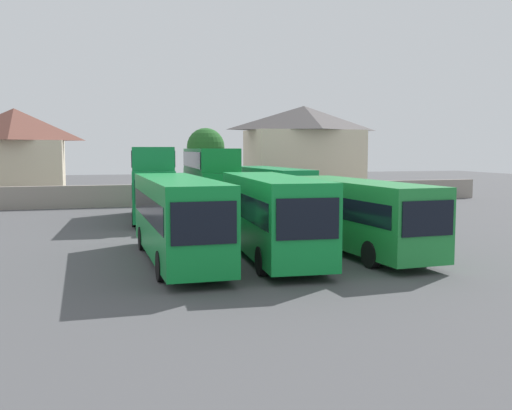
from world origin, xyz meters
TOP-DOWN VIEW (x-y plane):
  - ground at (0.00, 18.00)m, footprint 140.00×140.00m
  - depot_boundary_wall at (0.00, 25.00)m, footprint 56.00×0.50m
  - bus_1 at (-4.24, 0.03)m, footprint 2.66×11.16m
  - bus_2 at (-0.24, -0.31)m, footprint 3.20×10.57m
  - bus_3 at (3.89, 0.04)m, footprint 3.13×10.89m
  - bus_4 at (-3.69, 15.32)m, footprint 3.36×10.79m
  - bus_5 at (0.19, 15.29)m, footprint 3.15×11.71m
  - bus_6 at (4.56, 14.89)m, footprint 2.89×10.44m
  - house_terrace_left at (-13.95, 32.26)m, footprint 8.59×7.15m
  - house_terrace_centre at (13.37, 32.26)m, footprint 11.47×7.19m
  - tree_left_of_lot at (2.33, 27.50)m, footprint 3.34×3.34m

SIDE VIEW (x-z plane):
  - ground at x=0.00m, z-range 0.00..0.00m
  - depot_boundary_wall at x=0.00m, z-range 0.00..1.80m
  - bus_3 at x=3.89m, z-range 0.24..3.53m
  - bus_6 at x=4.56m, z-range 0.24..3.65m
  - bus_1 at x=-4.24m, z-range 0.25..3.76m
  - bus_2 at x=-0.24m, z-range 0.25..3.79m
  - bus_5 at x=0.19m, z-range 0.31..5.06m
  - bus_4 at x=-3.69m, z-range 0.31..5.15m
  - house_terrace_left at x=-13.95m, z-range 0.09..8.40m
  - house_terrace_centre at x=13.37m, z-range 0.09..9.14m
  - tree_left_of_lot at x=2.33m, z-range 1.53..8.11m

